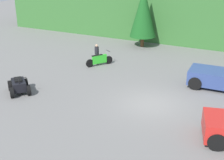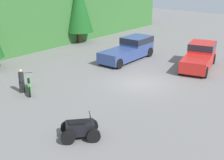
{
  "view_description": "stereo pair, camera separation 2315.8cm",
  "coord_description": "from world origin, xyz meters",
  "px_view_note": "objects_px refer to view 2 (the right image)",
  "views": [
    {
      "loc": [
        5.28,
        -15.95,
        8.27
      ],
      "look_at": [
        -2.73,
        0.27,
        0.95
      ],
      "focal_mm": 50.0,
      "sensor_mm": 36.0,
      "label": 1
    },
    {
      "loc": [
        -17.52,
        -11.93,
        7.78
      ],
      "look_at": [
        -2.73,
        0.27,
        0.95
      ],
      "focal_mm": 50.0,
      "sensor_mm": 36.0,
      "label": 2
    }
  ],
  "objects_px": {
    "pickup_truck_red": "(200,55)",
    "pickup_truck_second": "(130,48)",
    "dirt_bike": "(29,85)",
    "quad_atv": "(80,129)",
    "rider_person": "(21,80)"
  },
  "relations": [
    {
      "from": "pickup_truck_red",
      "to": "pickup_truck_second",
      "type": "height_order",
      "value": "same"
    },
    {
      "from": "dirt_bike",
      "to": "quad_atv",
      "type": "distance_m",
      "value": 7.22
    },
    {
      "from": "pickup_truck_second",
      "to": "pickup_truck_red",
      "type": "bearing_deg",
      "value": -75.76
    },
    {
      "from": "pickup_truck_red",
      "to": "rider_person",
      "type": "distance_m",
      "value": 14.5
    },
    {
      "from": "dirt_bike",
      "to": "rider_person",
      "type": "distance_m",
      "value": 0.62
    },
    {
      "from": "pickup_truck_red",
      "to": "pickup_truck_second",
      "type": "distance_m",
      "value": 6.16
    },
    {
      "from": "quad_atv",
      "to": "rider_person",
      "type": "xyz_separation_m",
      "value": [
        1.73,
        7.16,
        0.42
      ]
    },
    {
      "from": "quad_atv",
      "to": "rider_person",
      "type": "distance_m",
      "value": 7.38
    },
    {
      "from": "pickup_truck_red",
      "to": "rider_person",
      "type": "height_order",
      "value": "pickup_truck_red"
    },
    {
      "from": "dirt_bike",
      "to": "quad_atv",
      "type": "xyz_separation_m",
      "value": [
        -2.11,
        -6.91,
        0.0
      ]
    },
    {
      "from": "pickup_truck_red",
      "to": "quad_atv",
      "type": "xyz_separation_m",
      "value": [
        -14.66,
        -0.6,
        -0.54
      ]
    },
    {
      "from": "dirt_bike",
      "to": "rider_person",
      "type": "relative_size",
      "value": 1.21
    },
    {
      "from": "dirt_bike",
      "to": "rider_person",
      "type": "bearing_deg",
      "value": 90.32
    },
    {
      "from": "pickup_truck_red",
      "to": "dirt_bike",
      "type": "relative_size",
      "value": 2.83
    },
    {
      "from": "pickup_truck_red",
      "to": "quad_atv",
      "type": "height_order",
      "value": "pickup_truck_red"
    }
  ]
}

